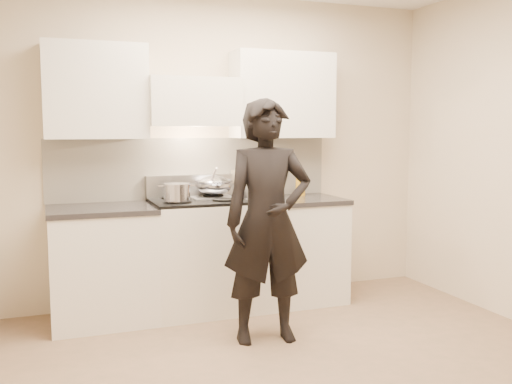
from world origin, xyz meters
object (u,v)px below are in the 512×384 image
counter_right (289,249)px  wok (214,185)px  utensil_crock (248,187)px  stove (198,255)px  person (268,221)px

counter_right → wok: bearing=169.2°
counter_right → utensil_crock: (-0.32, 0.17, 0.55)m
stove → counter_right: size_ratio=1.04×
counter_right → person: bearing=-122.5°
counter_right → utensil_crock: size_ratio=3.08×
counter_right → stove: bearing=-180.0°
stove → counter_right: bearing=0.0°
stove → person: 0.97m
wok → person: person is taller
wok → person: bearing=-82.9°
stove → utensil_crock: 0.76m
person → wok: bearing=103.8°
stove → utensil_crock: (0.51, 0.17, 0.54)m
stove → person: bearing=-70.3°
counter_right → wok: wok is taller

